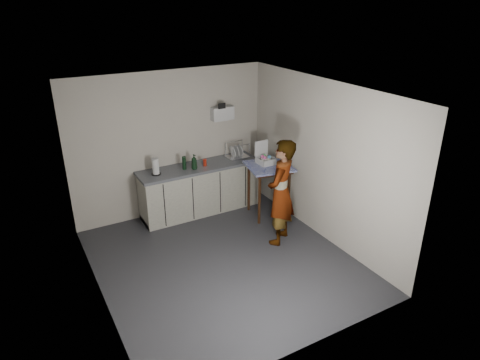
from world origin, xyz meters
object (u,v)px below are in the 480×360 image
soda_can (205,162)px  dish_rack (237,154)px  side_table (269,172)px  dark_bottle (184,163)px  bakery_box (265,159)px  kitchen_counter (200,190)px  standing_man (281,192)px  paper_towel (156,167)px  soap_bottle (194,162)px

soda_can → dish_rack: (0.71, 0.09, 0.00)m
side_table → dark_bottle: (-1.32, 0.71, 0.18)m
side_table → bakery_box: (-0.01, 0.11, 0.21)m
kitchen_counter → bakery_box: bakery_box is taller
standing_man → paper_towel: (-1.49, 1.59, 0.18)m
bakery_box → side_table: bearing=-85.5°
kitchen_counter → side_table: (1.02, -0.74, 0.42)m
paper_towel → soap_bottle: bearing=-8.3°
kitchen_counter → paper_towel: bearing=-179.5°
soap_bottle → dark_bottle: (-0.16, 0.08, -0.02)m
bakery_box → standing_man: bearing=-110.7°
dark_bottle → dish_rack: size_ratio=0.59×
kitchen_counter → dark_bottle: bearing=-175.0°
kitchen_counter → side_table: size_ratio=2.31×
dark_bottle → standing_man: bearing=-58.1°
standing_man → paper_towel: size_ratio=5.99×
standing_man → paper_towel: standing_man is taller
soda_can → bakery_box: bearing=-32.3°
bakery_box → dish_rack: bearing=104.5°
side_table → soda_can: soda_can is taller
side_table → soap_bottle: (-1.16, 0.63, 0.20)m
paper_towel → bakery_box: bearing=-18.9°
paper_towel → dish_rack: 1.62m
soap_bottle → dark_bottle: 0.18m
side_table → soap_bottle: soap_bottle is taller
side_table → dark_bottle: dark_bottle is taller
dish_rack → standing_man: bearing=-94.2°
soda_can → dark_bottle: size_ratio=0.52×
side_table → soap_bottle: 1.33m
soda_can → standing_man: bearing=-69.1°
kitchen_counter → soap_bottle: bearing=-142.8°
paper_towel → bakery_box: (1.82, -0.62, 0.01)m
soda_can → paper_towel: bearing=177.3°
side_table → dish_rack: (-0.22, 0.78, 0.13)m
standing_man → soda_can: 1.66m
paper_towel → dish_rack: size_ratio=0.72×
bakery_box → dark_bottle: bearing=152.9°
standing_man → dark_bottle: (-0.98, 1.57, 0.16)m
soda_can → paper_towel: (-0.90, 0.04, 0.08)m
dark_bottle → paper_towel: 0.51m
paper_towel → soda_can: bearing=-2.7°
standing_man → side_table: bearing=-149.0°
soap_bottle → dish_rack: size_ratio=0.67×
bakery_box → soda_can: bearing=145.4°
side_table → soda_can: (-0.93, 0.69, 0.12)m
kitchen_counter → paper_towel: 1.02m
kitchen_counter → soap_bottle: (-0.14, -0.10, 0.62)m
soap_bottle → bakery_box: bearing=-24.6°
kitchen_counter → bakery_box: size_ratio=5.68×
soap_bottle → paper_towel: bearing=171.7°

